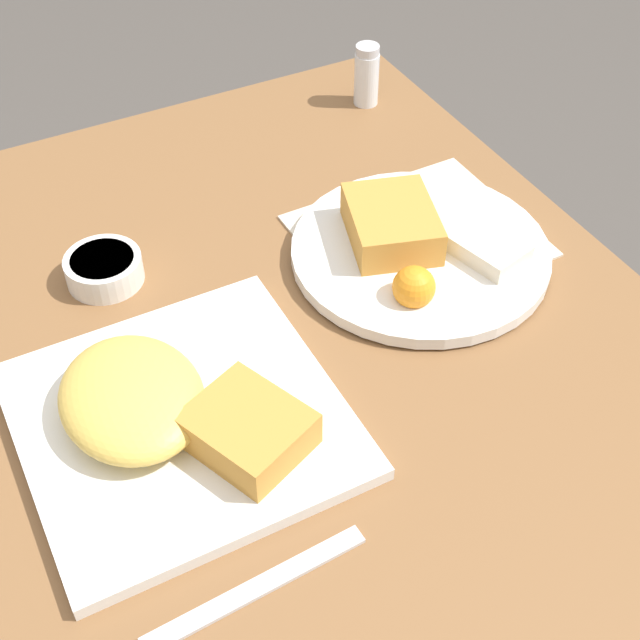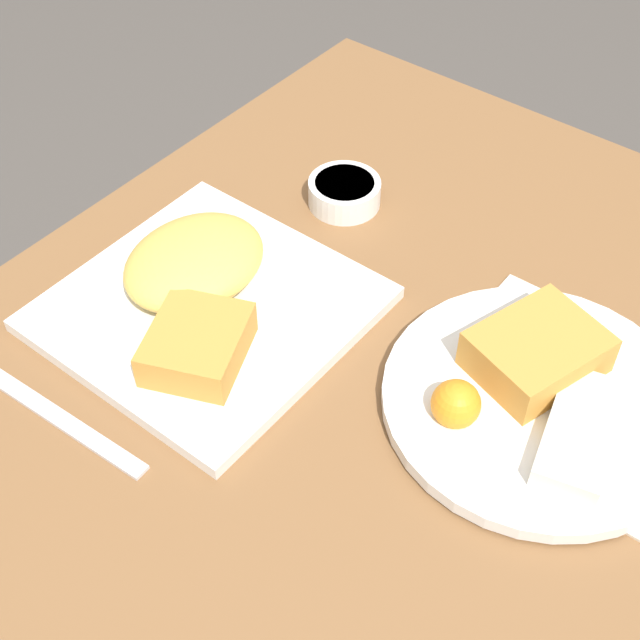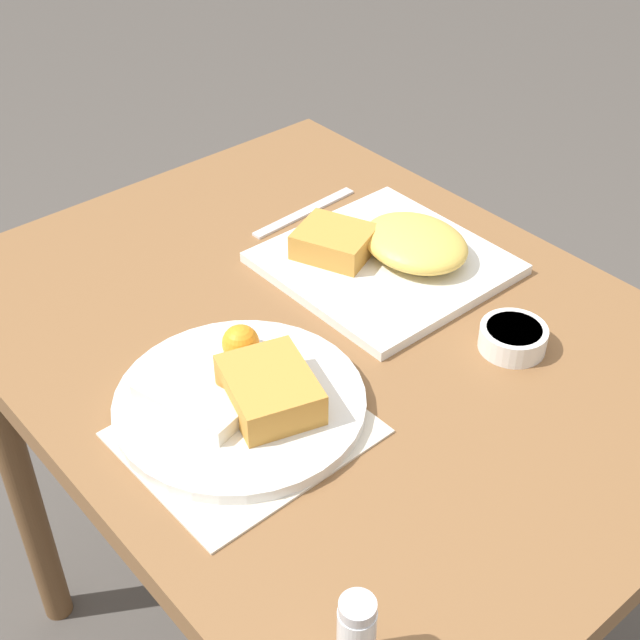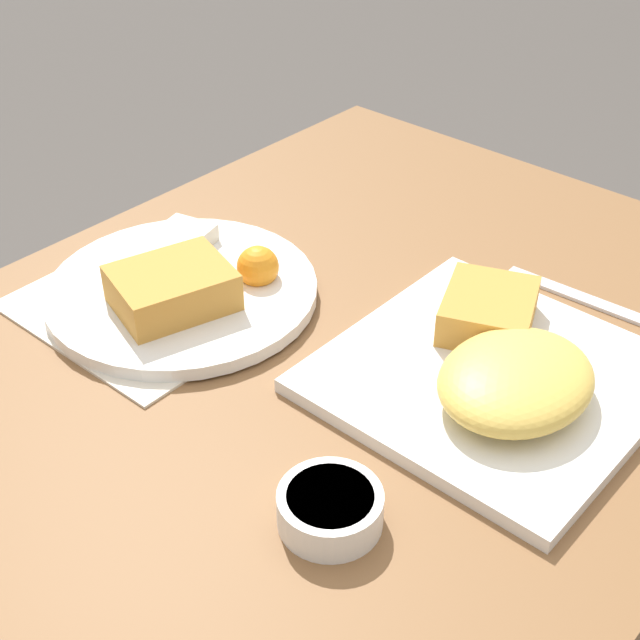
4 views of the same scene
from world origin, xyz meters
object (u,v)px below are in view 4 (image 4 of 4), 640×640
at_px(plate_square_near, 500,369).
at_px(butter_knife, 592,302).
at_px(sauce_ramekin, 330,508).
at_px(plate_oval_far, 182,286).

bearing_deg(plate_square_near, butter_knife, -0.09).
distance_m(plate_square_near, sauce_ramekin, 0.22).
height_order(plate_square_near, butter_knife, plate_square_near).
distance_m(sauce_ramekin, butter_knife, 0.40).
bearing_deg(plate_square_near, plate_oval_far, 106.98).
relative_size(plate_square_near, plate_oval_far, 1.00).
height_order(plate_square_near, plate_oval_far, plate_square_near).
bearing_deg(plate_oval_far, plate_square_near, -73.02).
height_order(plate_square_near, sauce_ramekin, plate_square_near).
bearing_deg(plate_oval_far, butter_knife, -49.05).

